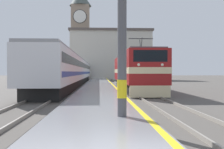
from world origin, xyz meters
The scene contains 8 objects.
ground_plane centered at (0.00, 30.00, 0.00)m, with size 200.00×200.00×0.00m, color #514C47.
platform centered at (0.00, 25.00, 0.18)m, with size 3.42×140.00×0.37m.
rail_track_near centered at (3.47, 25.00, 0.03)m, with size 2.83×140.00×0.16m.
rail_track_far centered at (-3.56, 25.00, 0.03)m, with size 2.83×140.00×0.16m.
locomotive_train centered at (3.47, 21.65, 1.85)m, with size 2.92×16.42×4.59m.
passenger_train centered at (-3.56, 36.36, 1.98)m, with size 2.92×51.30×3.66m.
clock_tower centered at (-4.86, 64.74, 12.40)m, with size 5.67×5.67×23.05m.
station_building centered at (2.73, 57.70, 5.83)m, with size 19.12×7.14×11.60m.
Camera 1 is at (0.05, -3.86, 1.82)m, focal length 42.00 mm.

